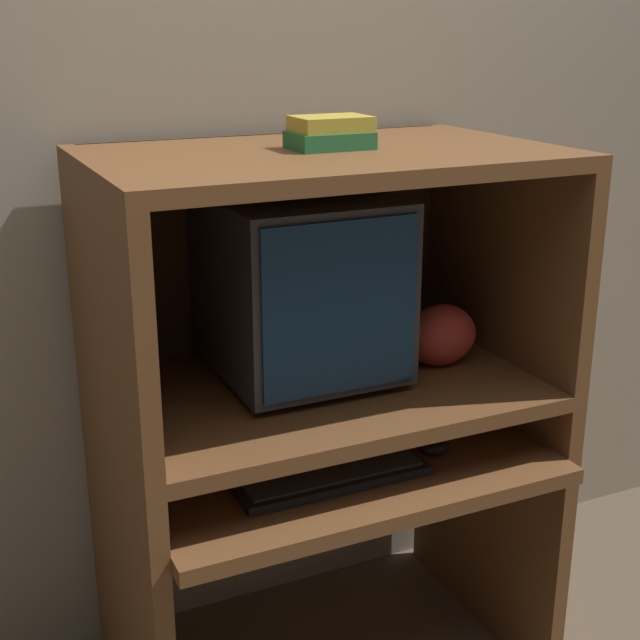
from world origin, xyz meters
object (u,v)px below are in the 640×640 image
snack_bag (440,335)px  book_stack (330,133)px  crt_monitor (301,285)px  mouse (435,447)px  keyboard (330,474)px

snack_bag → book_stack: size_ratio=1.07×
crt_monitor → book_stack: bearing=-47.6°
snack_bag → book_stack: book_stack is taller
mouse → book_stack: (-0.19, 0.18, 0.72)m
mouse → snack_bag: bearing=56.5°
mouse → book_stack: book_stack is taller
book_stack → mouse: bearing=-44.1°
keyboard → snack_bag: size_ratio=2.37×
mouse → snack_bag: (0.10, 0.16, 0.21)m
keyboard → snack_bag: snack_bag is taller
crt_monitor → keyboard: 0.44m
keyboard → book_stack: (0.09, 0.19, 0.72)m
snack_bag → book_stack: bearing=174.8°
mouse → crt_monitor: bearing=135.1°
mouse → book_stack: 0.76m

